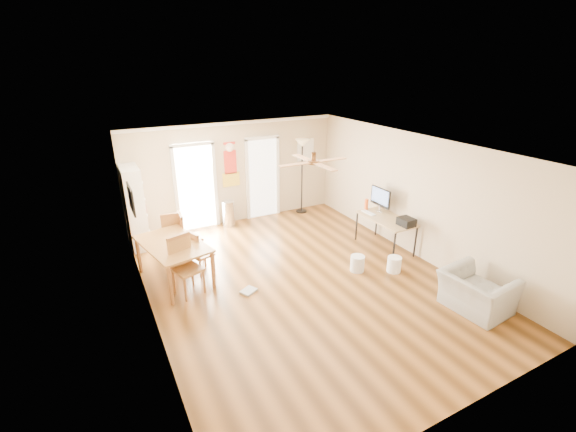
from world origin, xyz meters
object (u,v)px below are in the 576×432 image
bookshelf (135,208)px  torchiere_lamp (302,177)px  dining_chair_far (172,233)px  wastebasket_b (394,264)px  dining_chair_right_a (191,235)px  printer (406,222)px  wastebasket_a (357,263)px  dining_chair_right_b (202,252)px  trash_can (229,213)px  armchair (476,292)px  computer_desk (385,233)px  dining_chair_near (187,266)px  dining_table (174,262)px

bookshelf → torchiere_lamp: bearing=-9.4°
dining_chair_far → wastebasket_b: 4.73m
dining_chair_far → torchiere_lamp: torchiere_lamp is taller
dining_chair_right_a → printer: bearing=-113.8°
wastebasket_a → dining_chair_right_b: bearing=153.4°
trash_can → wastebasket_b: trash_can is taller
printer → trash_can: bearing=129.2°
dining_chair_far → armchair: bearing=136.9°
dining_chair_right_b → dining_chair_far: bearing=0.6°
computer_desk → wastebasket_b: bearing=-119.8°
dining_chair_near → wastebasket_a: (3.22, -0.78, -0.38)m
dining_chair_right_b → computer_desk: bearing=-119.2°
dining_chair_near → wastebasket_b: bearing=-34.4°
dining_chair_right_b → printer: (4.05, -1.35, 0.36)m
computer_desk → dining_chair_right_a: bearing=158.0°
bookshelf → wastebasket_b: size_ratio=5.81×
trash_can → computer_desk: size_ratio=0.49×
dining_chair_right_a → wastebasket_b: size_ratio=3.19×
dining_chair_right_a → trash_can: size_ratio=1.53×
printer → wastebasket_b: size_ratio=1.02×
dining_table → wastebasket_b: 4.34m
dining_table → trash_can: 2.74m
dining_chair_right_a → computer_desk: dining_chair_right_a is taller
dining_chair_far → torchiere_lamp: 3.91m
armchair → dining_chair_right_b: bearing=43.5°
armchair → torchiere_lamp: bearing=-0.8°
trash_can → wastebasket_a: 3.74m
trash_can → wastebasket_b: (2.16, -3.78, -0.17)m
dining_table → wastebasket_b: (3.97, -1.73, -0.24)m
bookshelf → printer: (4.99, -3.21, -0.12)m
printer → dining_chair_far: bearing=150.8°
trash_can → wastebasket_a: size_ratio=2.04×
dining_chair_far → computer_desk: (4.31, -1.90, -0.15)m
dining_table → dining_chair_far: bearing=79.5°
computer_desk → printer: bearing=-80.1°
dining_chair_right_a → dining_chair_far: bearing=52.9°
printer → wastebasket_b: 1.00m
dining_chair_right_a → dining_chair_right_b: (0.00, -0.77, -0.05)m
dining_chair_far → trash_can: 1.88m
torchiere_lamp → wastebasket_b: torchiere_lamp is taller
dining_table → armchair: bearing=-38.0°
dining_chair_right_b → armchair: dining_chair_right_b is taller
dining_chair_right_a → dining_table: bearing=149.2°
printer → armchair: (-0.30, -2.04, -0.47)m
bookshelf → wastebasket_a: size_ratio=5.67×
torchiere_lamp → wastebasket_b: 3.87m
bookshelf → dining_chair_right_b: size_ratio=2.04×
trash_can → dining_chair_near: bearing=-123.0°
dining_table → wastebasket_b: bearing=-23.5°
wastebasket_b → bookshelf: bearing=140.3°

